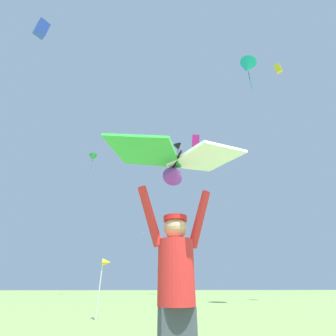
% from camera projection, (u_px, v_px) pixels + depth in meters
% --- Properties ---
extents(kite_flyer_person, '(0.81, 0.38, 1.92)m').
position_uv_depth(kite_flyer_person, '(176.00, 291.00, 2.03)').
color(kite_flyer_person, '#424751').
rests_on(kite_flyer_person, ground).
extents(held_stunt_kite, '(1.65, 0.97, 0.39)m').
position_uv_depth(held_stunt_kite, '(176.00, 160.00, 2.58)').
color(held_stunt_kite, black).
extents(distant_kite_blue_low_right, '(1.23, 1.20, 1.32)m').
position_uv_depth(distant_kite_blue_low_right, '(42.00, 29.00, 17.08)').
color(distant_kite_blue_low_right, blue).
extents(distant_kite_magenta_overhead_distant, '(0.98, 1.13, 1.41)m').
position_uv_depth(distant_kite_magenta_overhead_distant, '(196.00, 141.00, 24.85)').
color(distant_kite_magenta_overhead_distant, '#DB2393').
extents(distant_kite_black_low_left, '(1.80, 1.81, 2.80)m').
position_uv_depth(distant_kite_black_low_left, '(178.00, 147.00, 32.52)').
color(distant_kite_black_low_left, black).
extents(distant_kite_orange_high_left, '(0.49, 0.50, 0.29)m').
position_uv_depth(distant_kite_orange_high_left, '(143.00, 233.00, 35.38)').
color(distant_kite_orange_high_left, orange).
extents(distant_kite_yellow_mid_right, '(0.82, 0.76, 0.87)m').
position_uv_depth(distant_kite_yellow_mid_right, '(278.00, 69.00, 20.60)').
color(distant_kite_yellow_mid_right, yellow).
extents(distant_kite_green_mid_left, '(1.48, 1.58, 2.60)m').
position_uv_depth(distant_kite_green_mid_left, '(93.00, 158.00, 32.33)').
color(distant_kite_green_mid_left, green).
extents(distant_kite_teal_high_right, '(2.00, 1.84, 3.06)m').
position_uv_depth(distant_kite_teal_high_right, '(247.00, 67.00, 17.59)').
color(distant_kite_teal_high_right, '#19B2AD').
extents(marker_flag, '(0.30, 0.24, 1.83)m').
position_uv_depth(marker_flag, '(106.00, 266.00, 7.94)').
color(marker_flag, silver).
rests_on(marker_flag, ground).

